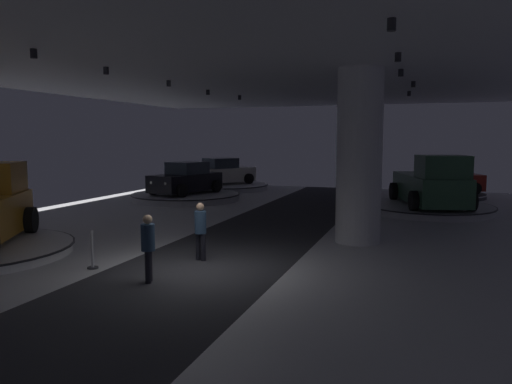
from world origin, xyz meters
TOP-DOWN VIEW (x-y plane):
  - ground at (0.00, 0.00)m, footprint 24.00×44.00m
  - ceiling_with_spotlights at (0.00, 0.00)m, footprint 24.00×44.00m
  - column_right at (3.41, 4.80)m, footprint 1.42×1.42m
  - display_platform_deep_right at (6.37, 18.70)m, footprint 4.77×4.77m
  - display_car_deep_right at (6.40, 18.71)m, footprint 4.56×3.26m
  - display_platform_far_left at (-6.79, 12.76)m, footprint 5.84×5.84m
  - display_car_far_left at (-6.78, 12.79)m, footprint 3.01×4.51m
  - display_platform_far_right at (5.63, 12.41)m, footprint 5.68×5.68m
  - pickup_truck_far_right at (5.72, 12.10)m, footprint 3.78×5.67m
  - display_platform_deep_left at (-7.15, 18.76)m, footprint 6.00×6.00m
  - display_car_deep_left at (-7.17, 18.74)m, footprint 3.78×4.51m
  - visitor_walking_near at (-0.59, -1.29)m, footprint 0.32×0.32m
  - visitor_walking_far at (-0.33, 0.98)m, footprint 0.32×0.32m
  - stanchion_a at (-2.60, -0.69)m, footprint 0.28×0.28m

SIDE VIEW (x-z plane):
  - ground at x=0.00m, z-range -0.05..0.00m
  - display_platform_deep_right at x=6.37m, z-range 0.02..0.26m
  - display_platform_far_right at x=5.63m, z-range 0.02..0.34m
  - display_platform_deep_left at x=-7.15m, z-range 0.02..0.34m
  - display_platform_far_left at x=-6.79m, z-range 0.02..0.37m
  - stanchion_a at x=-2.60m, z-range -0.13..0.88m
  - visitor_walking_near at x=-0.59m, z-range 0.11..1.70m
  - visitor_walking_far at x=-0.33m, z-range 0.11..1.70m
  - display_car_deep_right at x=6.40m, z-range 0.15..1.86m
  - display_car_deep_left at x=-7.17m, z-range 0.24..1.94m
  - display_car_far_left at x=-6.78m, z-range 0.26..1.97m
  - pickup_truck_far_right at x=5.72m, z-range 0.11..2.41m
  - column_right at x=3.41m, z-range 0.00..5.50m
  - ceiling_with_spotlights at x=0.00m, z-range 5.35..5.74m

